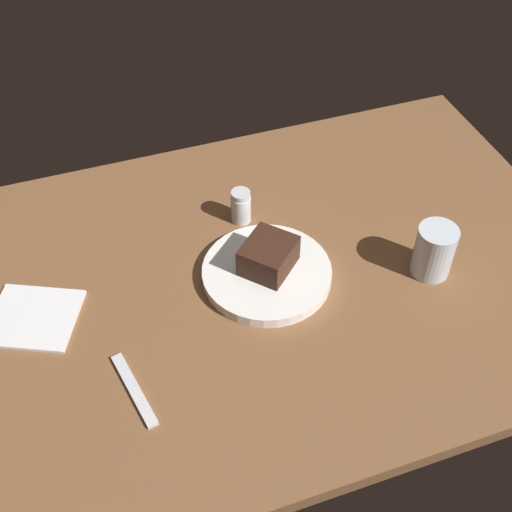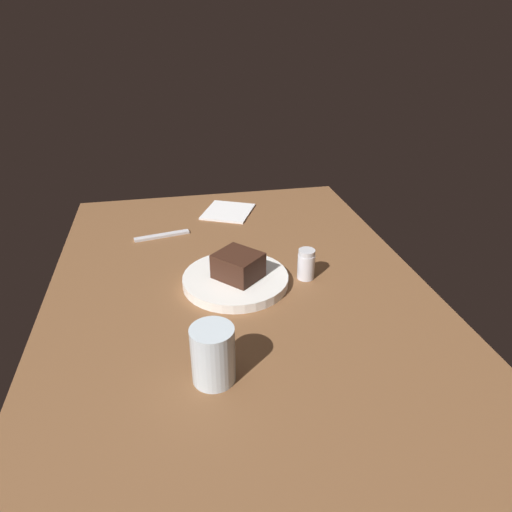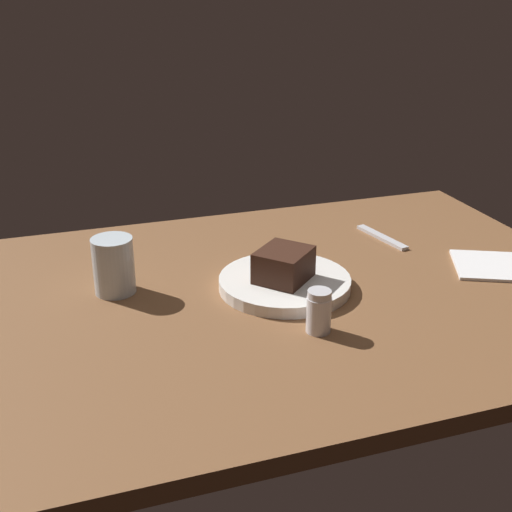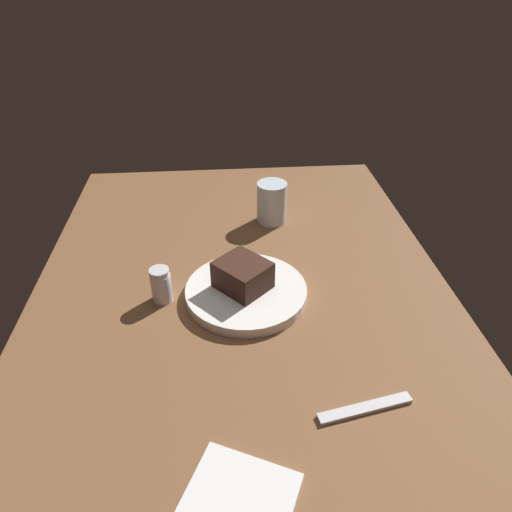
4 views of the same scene
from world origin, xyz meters
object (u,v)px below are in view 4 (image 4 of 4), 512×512
object	(u,v)px
water_glass	(272,203)
dessert_plate	(246,292)
dessert_spoon	(365,408)
folded_napkin	(234,511)
salt_shaker	(161,285)
chocolate_cake_slice	(244,275)

from	to	relation	value
water_glass	dessert_plate	bearing A→B (deg)	164.17
dessert_plate	dessert_spoon	distance (cm)	32.40
folded_napkin	salt_shaker	bearing A→B (deg)	15.95
salt_shaker	folded_napkin	world-z (taller)	salt_shaker
dessert_spoon	chocolate_cake_slice	bearing A→B (deg)	-71.65
chocolate_cake_slice	folded_napkin	world-z (taller)	chocolate_cake_slice
water_glass	folded_napkin	xyz separation A→B (cm)	(-70.78, 12.51, -4.81)
chocolate_cake_slice	water_glass	xyz separation A→B (cm)	(28.65, -8.55, 0.16)
chocolate_cake_slice	water_glass	bearing A→B (deg)	-16.62
folded_napkin	water_glass	bearing A→B (deg)	-10.02
folded_napkin	dessert_plate	bearing A→B (deg)	-5.83
dessert_plate	folded_napkin	size ratio (longest dim) A/B	1.59
salt_shaker	folded_napkin	size ratio (longest dim) A/B	0.48
dessert_plate	chocolate_cake_slice	world-z (taller)	chocolate_cake_slice
chocolate_cake_slice	dessert_spoon	distance (cm)	33.27
dessert_plate	dessert_spoon	size ratio (longest dim) A/B	1.59
dessert_plate	water_glass	distance (cm)	30.54
dessert_plate	salt_shaker	xyz separation A→B (cm)	(0.45, 16.29, 2.47)
salt_shaker	folded_napkin	bearing A→B (deg)	-164.05
salt_shaker	water_glass	world-z (taller)	water_glass
water_glass	dessert_spoon	size ratio (longest dim) A/B	0.68
chocolate_cake_slice	salt_shaker	size ratio (longest dim) A/B	1.30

